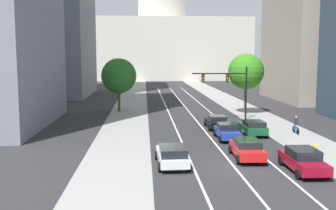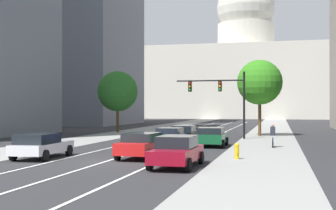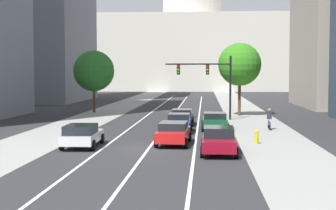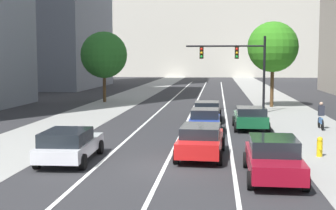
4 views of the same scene
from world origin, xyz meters
TOP-DOWN VIEW (x-y plane):
  - ground_plane at (0.00, 40.00)m, footprint 400.00×400.00m
  - sidewalk_left at (-8.03, 35.00)m, footprint 4.94×130.00m
  - sidewalk_right at (8.03, 35.00)m, footprint 4.94×130.00m
  - lane_stripe_left at (-2.78, 25.00)m, footprint 0.16×90.00m
  - lane_stripe_center at (0.00, 25.00)m, footprint 0.16×90.00m
  - lane_stripe_right at (2.78, 25.00)m, footprint 0.16×90.00m
  - capitol_building at (0.00, 105.89)m, footprint 54.58×25.31m
  - car_white at (-4.16, 0.43)m, footprint 2.23×4.68m
  - car_green at (4.17, 10.51)m, footprint 2.14×4.02m
  - car_crimson at (4.17, -1.45)m, footprint 2.08×4.73m
  - car_black at (1.39, 14.24)m, footprint 2.01×4.32m
  - car_red at (1.39, 2.00)m, footprint 2.20×4.69m
  - car_blue at (1.39, 8.81)m, footprint 2.00×4.27m
  - traffic_signal_mast at (3.84, 19.73)m, footprint 6.45×0.39m
  - fire_hydrant at (6.71, 2.64)m, footprint 0.26×0.35m
  - cyclist at (8.56, 11.09)m, footprint 0.36×1.70m
  - street_tree_far_right at (7.08, 24.68)m, footprint 4.59×4.59m
  - street_tree_near_left at (-9.40, 27.92)m, footprint 4.73×4.73m

SIDE VIEW (x-z plane):
  - ground_plane at x=0.00m, z-range 0.00..0.00m
  - sidewalk_left at x=-8.03m, z-range 0.00..0.01m
  - sidewalk_right at x=8.03m, z-range 0.00..0.01m
  - lane_stripe_left at x=-2.78m, z-range 0.01..0.02m
  - lane_stripe_center at x=0.00m, z-range 0.01..0.02m
  - lane_stripe_right at x=2.78m, z-range 0.01..0.02m
  - fire_hydrant at x=6.71m, z-range 0.01..0.92m
  - car_black at x=1.39m, z-range 0.03..1.46m
  - car_blue at x=1.39m, z-range 0.02..1.47m
  - car_white at x=-4.16m, z-range 0.05..1.47m
  - car_green at x=4.17m, z-range 0.05..1.49m
  - car_red at x=1.39m, z-range 0.05..1.49m
  - car_crimson at x=4.17m, z-range 0.02..1.54m
  - cyclist at x=8.56m, z-range -0.01..1.71m
  - traffic_signal_mast at x=3.84m, z-range 1.14..7.37m
  - street_tree_near_left at x=-9.40m, z-range 1.21..8.37m
  - street_tree_far_right at x=7.08m, z-range 1.58..9.36m
  - capitol_building at x=0.00m, z-range -6.87..32.47m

